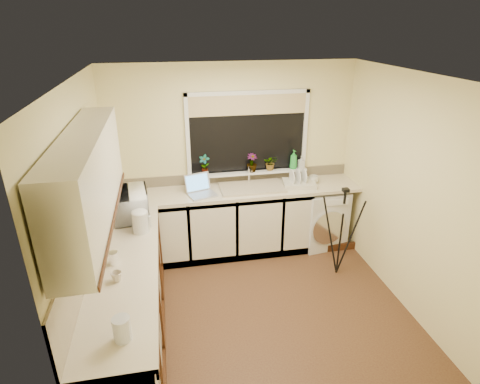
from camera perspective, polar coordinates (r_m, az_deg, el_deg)
name	(u,v)px	position (r m, az deg, el deg)	size (l,w,h in m)	color
floor	(257,306)	(4.52, 2.47, -16.24)	(3.20, 3.20, 0.00)	brown
ceiling	(262,77)	(3.50, 3.19, 16.29)	(3.20, 3.20, 0.00)	white
wall_back	(232,158)	(5.21, -1.10, 4.93)	(3.20, 3.20, 0.00)	beige
wall_front	(314,307)	(2.64, 10.74, -16.04)	(3.20, 3.20, 0.00)	beige
wall_left	(88,221)	(3.83, -21.22, -3.94)	(3.00, 3.00, 0.00)	beige
wall_right	(407,194)	(4.48, 23.07, -0.24)	(3.00, 3.00, 0.00)	beige
base_cabinet_back	(213,224)	(5.21, -3.99, -4.65)	(2.55, 0.60, 0.86)	silver
base_cabinet_left	(129,308)	(3.96, -15.73, -15.93)	(0.54, 2.40, 0.86)	silver
worktop_back	(237,191)	(5.06, -0.48, 0.16)	(3.20, 0.60, 0.04)	beige
worktop_left	(124,268)	(3.70, -16.50, -10.51)	(0.60, 2.40, 0.04)	beige
upper_cabinet	(89,179)	(3.17, -21.09, 1.79)	(0.28, 1.90, 0.70)	silver
splashback_left	(85,248)	(3.62, -21.51, -7.49)	(0.02, 2.40, 0.45)	beige
splashback_back	(233,176)	(5.29, -1.06, 2.27)	(3.20, 0.02, 0.14)	beige
window_glass	(248,134)	(5.14, 1.12, 8.45)	(1.50, 0.02, 1.00)	black
window_blind	(248,105)	(5.03, 1.21, 12.50)	(1.50, 0.02, 0.25)	tan
windowsill	(248,172)	(5.25, 1.20, 2.86)	(1.60, 0.14, 0.03)	white
sink	(252,187)	(5.09, 1.73, 0.67)	(0.82, 0.46, 0.03)	tan
faucet	(249,175)	(5.21, 1.31, 2.51)	(0.03, 0.03, 0.24)	silver
washing_machine	(320,216)	(5.56, 11.58, -3.47)	(0.58, 0.56, 0.82)	silver
laptop	(200,189)	(4.93, -5.78, 0.43)	(0.41, 0.40, 0.24)	#A6A5AD
kettle	(140,222)	(4.14, -14.24, -4.26)	(0.17, 0.17, 0.22)	silver
dish_rack	(299,184)	(5.21, 8.55, 1.21)	(0.41, 0.31, 0.06)	beige
tripod	(341,232)	(4.87, 14.40, -5.69)	(0.56, 0.56, 1.14)	black
glass_jug	(122,329)	(2.91, -16.73, -18.47)	(0.12, 0.12, 0.18)	silver
steel_jar	(113,258)	(3.71, -17.89, -9.09)	(0.09, 0.09, 0.12)	white
microwave	(131,204)	(4.47, -15.53, -1.68)	(0.54, 0.36, 0.30)	white
plant_a	(204,165)	(5.11, -5.18, 3.95)	(0.14, 0.09, 0.27)	#999999
plant_c	(252,163)	(5.20, 1.72, 4.27)	(0.14, 0.14, 0.25)	#999999
plant_d	(271,163)	(5.28, 4.47, 4.26)	(0.18, 0.16, 0.20)	#999999
soap_bottle_green	(294,159)	(5.36, 7.77, 4.70)	(0.10, 0.10, 0.26)	green
soap_bottle_clear	(301,162)	(5.39, 8.86, 4.28)	(0.08, 0.08, 0.17)	#999999
cup_back	(314,179)	(5.33, 10.61, 1.80)	(0.13, 0.13, 0.10)	silver
cup_left	(117,277)	(3.49, -17.45, -11.63)	(0.09, 0.09, 0.09)	beige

